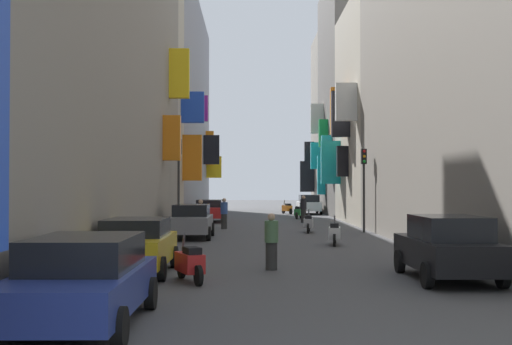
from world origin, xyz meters
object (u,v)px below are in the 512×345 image
(scooter_red, at_px, (190,263))
(scooter_green, at_px, (299,212))
(parked_car_red, at_px, (209,210))
(parked_car_white, at_px, (309,204))
(parked_car_black, at_px, (447,247))
(pedestrian_mid_street, at_px, (271,242))
(scooter_silver, at_px, (308,223))
(parked_car_blue, at_px, (82,279))
(parked_car_grey, at_px, (191,220))
(traffic_light_far_corner, at_px, (179,169))
(pedestrian_near_right, at_px, (201,216))
(scooter_orange, at_px, (287,208))
(scooter_white, at_px, (335,233))
(pedestrian_near_left, at_px, (303,209))
(parked_car_yellow, at_px, (136,245))
(traffic_light_near_corner, at_px, (364,175))
(pedestrian_crossing, at_px, (224,214))

(scooter_red, bearing_deg, scooter_green, 80.77)
(scooter_red, bearing_deg, parked_car_red, 92.42)
(parked_car_white, bearing_deg, parked_car_black, -90.04)
(scooter_red, distance_m, pedestrian_mid_street, 3.05)
(pedestrian_mid_street, bearing_deg, scooter_silver, 80.84)
(parked_car_blue, bearing_deg, parked_car_grey, 89.32)
(traffic_light_far_corner, bearing_deg, pedestrian_near_right, -24.39)
(scooter_orange, distance_m, scooter_silver, 21.15)
(parked_car_red, bearing_deg, scooter_white, -70.52)
(parked_car_blue, bearing_deg, pedestrian_near_left, 78.46)
(parked_car_yellow, bearing_deg, pedestrian_near_right, 87.67)
(parked_car_blue, bearing_deg, parked_car_black, 34.01)
(scooter_white, distance_m, traffic_light_near_corner, 7.63)
(pedestrian_near_right, height_order, pedestrian_mid_street, pedestrian_near_right)
(scooter_green, bearing_deg, traffic_light_far_corner, -118.25)
(pedestrian_near_right, bearing_deg, parked_car_blue, -91.03)
(parked_car_white, bearing_deg, scooter_red, -99.44)
(pedestrian_mid_street, bearing_deg, pedestrian_near_left, 83.09)
(pedestrian_mid_street, bearing_deg, parked_car_white, 83.18)
(parked_car_black, height_order, scooter_red, parked_car_black)
(scooter_red, xyz_separation_m, pedestrian_near_right, (-0.95, 16.50, 0.35))
(scooter_orange, height_order, scooter_silver, same)
(parked_car_grey, relative_size, parked_car_white, 0.92)
(parked_car_red, height_order, pedestrian_near_right, pedestrian_near_right)
(parked_car_blue, xyz_separation_m, pedestrian_near_left, (6.14, 30.04, 0.07))
(scooter_green, distance_m, pedestrian_crossing, 11.73)
(scooter_silver, relative_size, traffic_light_near_corner, 0.43)
(parked_car_grey, relative_size, scooter_red, 2.29)
(parked_car_blue, xyz_separation_m, pedestrian_mid_street, (3.36, 7.15, -0.00))
(parked_car_yellow, xyz_separation_m, pedestrian_crossing, (1.65, 17.72, 0.05))
(parked_car_black, height_order, traffic_light_near_corner, traffic_light_near_corner)
(parked_car_yellow, distance_m, parked_car_blue, 6.40)
(parked_car_black, height_order, pedestrian_mid_street, parked_car_black)
(parked_car_red, distance_m, scooter_green, 7.02)
(parked_car_yellow, bearing_deg, scooter_green, 77.27)
(parked_car_yellow, height_order, parked_car_grey, parked_car_grey)
(parked_car_red, distance_m, pedestrian_near_right, 9.79)
(parked_car_black, relative_size, scooter_white, 2.17)
(parked_car_yellow, xyz_separation_m, pedestrian_near_right, (0.61, 14.98, 0.05))
(scooter_silver, height_order, pedestrian_near_left, pedestrian_near_left)
(pedestrian_mid_street, height_order, traffic_light_near_corner, traffic_light_near_corner)
(scooter_red, height_order, scooter_orange, same)
(scooter_red, bearing_deg, parked_car_blue, -105.27)
(scooter_green, bearing_deg, scooter_silver, -92.28)
(parked_car_blue, xyz_separation_m, scooter_silver, (5.67, 21.45, -0.30))
(pedestrian_near_right, distance_m, pedestrian_mid_street, 14.54)
(pedestrian_near_left, bearing_deg, parked_car_white, 83.33)
(parked_car_white, bearing_deg, parked_car_red, -122.83)
(scooter_green, bearing_deg, scooter_white, -90.38)
(parked_car_red, xyz_separation_m, pedestrian_near_right, (0.16, -9.79, 0.06))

